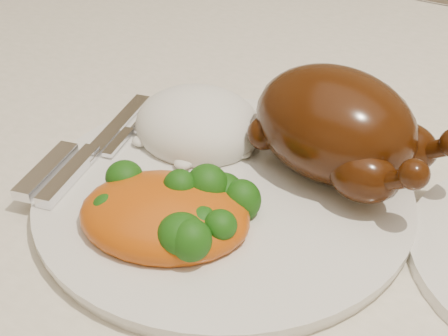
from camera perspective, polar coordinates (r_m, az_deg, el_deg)
The scene contains 7 objects.
dining_table at distance 0.58m, azimuth 11.80°, elevation -12.19°, with size 1.60×0.90×0.76m.
tablecloth at distance 0.53m, azimuth 12.73°, elevation -6.75°, with size 1.73×1.03×0.18m.
dinner_plate at distance 0.51m, azimuth -0.00°, elevation -2.44°, with size 0.30×0.30×0.01m, color white.
roast_chicken at distance 0.51m, azimuth 10.41°, elevation 3.78°, with size 0.18×0.14×0.09m.
rice_mound at distance 0.57m, azimuth -2.38°, elevation 3.89°, with size 0.14×0.13×0.06m.
mac_and_cheese at distance 0.46m, azimuth -4.26°, elevation -4.23°, with size 0.16×0.14×0.05m.
cutlery at distance 0.55m, azimuth -13.03°, elevation 0.95°, with size 0.06×0.19×0.01m.
Camera 1 is at (0.11, -0.39, 1.08)m, focal length 50.00 mm.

